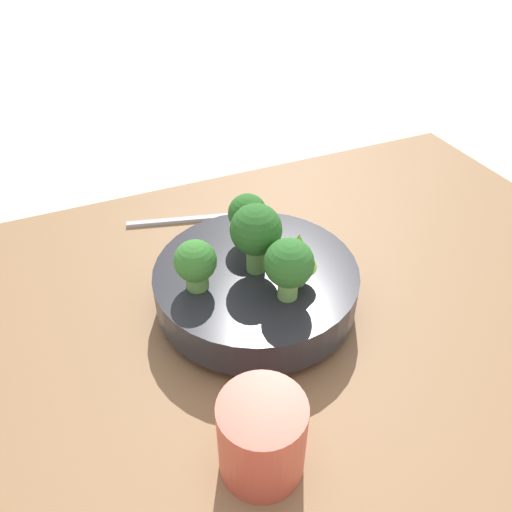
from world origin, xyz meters
name	(u,v)px	position (x,y,z in m)	size (l,w,h in m)	color
ground_plane	(285,326)	(0.00, 0.00, 0.00)	(6.00, 6.00, 0.00)	beige
table	(286,317)	(0.00, 0.00, 0.02)	(0.99, 0.68, 0.03)	olive
bowl	(256,285)	(0.03, -0.02, 0.07)	(0.24, 0.24, 0.06)	#28282D
broccoli_floret_center	(256,232)	(0.03, -0.02, 0.15)	(0.06, 0.06, 0.09)	#609347
broccoli_floret_back	(289,265)	(0.02, 0.04, 0.14)	(0.05, 0.05, 0.07)	#7AB256
broccoli_floret_right	(195,263)	(0.11, -0.02, 0.13)	(0.05, 0.05, 0.06)	#6BA34C
romanesco_piece_far	(299,253)	(0.00, 0.02, 0.14)	(0.04, 0.04, 0.07)	#6BA34C
broccoli_floret_front	(248,216)	(0.02, -0.07, 0.13)	(0.05, 0.05, 0.07)	#7AB256
cup	(262,437)	(0.11, 0.18, 0.08)	(0.08, 0.08, 0.09)	#C64C38
fork	(181,220)	(0.07, -0.23, 0.04)	(0.16, 0.05, 0.01)	#B2B2B7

